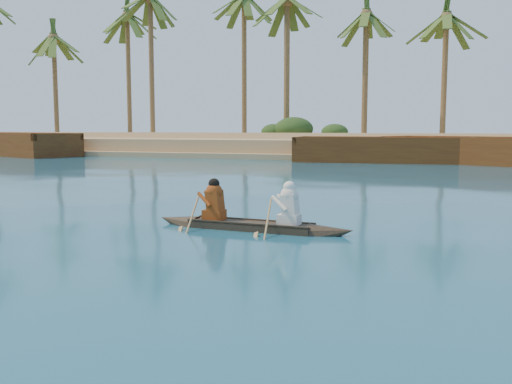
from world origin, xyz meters
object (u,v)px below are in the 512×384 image
(barge_left, at_px, (16,146))
(barge_right, at_px, (481,153))
(canoe, at_px, (251,219))
(barge_mid, at_px, (384,152))

(barge_left, xyz_separation_m, barge_right, (34.49, 0.00, -0.05))
(barge_left, relative_size, barge_right, 1.09)
(canoe, xyz_separation_m, barge_left, (-28.49, 25.53, 0.48))
(canoe, bearing_deg, barge_right, 80.76)
(barge_left, distance_m, barge_right, 34.49)
(barge_right, bearing_deg, barge_mid, -156.56)
(barge_mid, bearing_deg, barge_right, -4.08)
(canoe, relative_size, barge_left, 0.35)
(barge_mid, height_order, barge_right, barge_right)
(canoe, bearing_deg, barge_left, 142.12)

